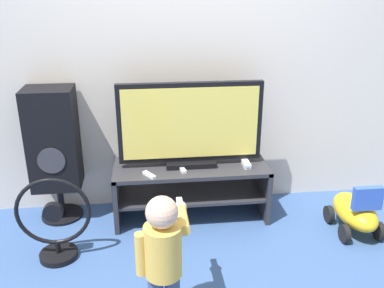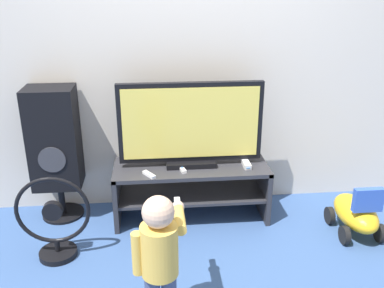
# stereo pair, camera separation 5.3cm
# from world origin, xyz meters

# --- Properties ---
(ground_plane) EXTENTS (16.00, 16.00, 0.00)m
(ground_plane) POSITION_xyz_m (0.00, 0.00, 0.00)
(ground_plane) COLOR #38568C
(wall_back) EXTENTS (10.00, 0.06, 2.60)m
(wall_back) POSITION_xyz_m (0.00, 0.53, 1.30)
(wall_back) COLOR silver
(wall_back) RESTS_ON ground_plane
(tv_stand) EXTENTS (1.20, 0.45, 0.44)m
(tv_stand) POSITION_xyz_m (0.00, 0.23, 0.30)
(tv_stand) COLOR #2D2D33
(tv_stand) RESTS_ON ground_plane
(television) EXTENTS (1.10, 0.20, 0.66)m
(television) POSITION_xyz_m (0.00, 0.25, 0.77)
(television) COLOR black
(television) RESTS_ON tv_stand
(game_console) EXTENTS (0.05, 0.17, 0.04)m
(game_console) POSITION_xyz_m (0.43, 0.18, 0.46)
(game_console) COLOR white
(game_console) RESTS_ON tv_stand
(remote_primary) EXTENTS (0.10, 0.13, 0.03)m
(remote_primary) POSITION_xyz_m (-0.32, 0.07, 0.46)
(remote_primary) COLOR white
(remote_primary) RESTS_ON tv_stand
(remote_secondary) EXTENTS (0.06, 0.13, 0.03)m
(remote_secondary) POSITION_xyz_m (-0.08, 0.15, 0.46)
(remote_secondary) COLOR white
(remote_secondary) RESTS_ON tv_stand
(child) EXTENTS (0.30, 0.45, 0.79)m
(child) POSITION_xyz_m (-0.27, -0.89, 0.46)
(child) COLOR #3F4C72
(child) RESTS_ON ground_plane
(speaker_tower) EXTENTS (0.37, 0.33, 1.06)m
(speaker_tower) POSITION_xyz_m (-1.04, 0.34, 0.65)
(speaker_tower) COLOR black
(speaker_tower) RESTS_ON ground_plane
(floor_fan) EXTENTS (0.50, 0.26, 0.61)m
(floor_fan) POSITION_xyz_m (-0.97, -0.23, 0.27)
(floor_fan) COLOR black
(floor_fan) RESTS_ON ground_plane
(ride_on_toy) EXTENTS (0.31, 0.50, 0.44)m
(ride_on_toy) POSITION_xyz_m (1.21, -0.15, 0.17)
(ride_on_toy) COLOR gold
(ride_on_toy) RESTS_ON ground_plane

